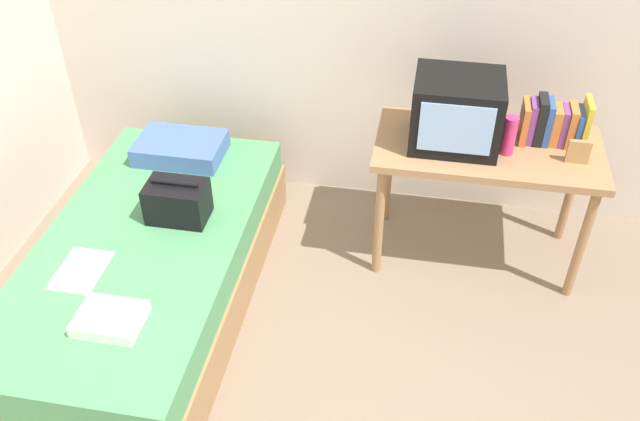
# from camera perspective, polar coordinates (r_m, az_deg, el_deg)

# --- Properties ---
(bed) EXTENTS (1.00, 2.00, 0.46)m
(bed) POSITION_cam_1_polar(r_m,az_deg,el_deg) (3.61, -14.22, -5.09)
(bed) COLOR #9E754C
(bed) RESTS_ON ground
(desk) EXTENTS (1.16, 0.60, 0.74)m
(desk) POSITION_cam_1_polar(r_m,az_deg,el_deg) (3.67, 13.75, 4.10)
(desk) COLOR #9E754C
(desk) RESTS_ON ground
(tv) EXTENTS (0.44, 0.39, 0.36)m
(tv) POSITION_cam_1_polar(r_m,az_deg,el_deg) (3.51, 11.35, 8.15)
(tv) COLOR black
(tv) RESTS_ON desk
(water_bottle) EXTENTS (0.07, 0.07, 0.21)m
(water_bottle) POSITION_cam_1_polar(r_m,az_deg,el_deg) (3.52, 15.55, 6.08)
(water_bottle) COLOR #E53372
(water_bottle) RESTS_ON desk
(book_row) EXTENTS (0.33, 0.17, 0.25)m
(book_row) POSITION_cam_1_polar(r_m,az_deg,el_deg) (3.68, 18.97, 6.93)
(book_row) COLOR #CC7233
(book_row) RESTS_ON desk
(picture_frame) EXTENTS (0.11, 0.02, 0.12)m
(picture_frame) POSITION_cam_1_polar(r_m,az_deg,el_deg) (3.58, 20.82, 4.62)
(picture_frame) COLOR #B27F4C
(picture_frame) RESTS_ON desk
(pillow) EXTENTS (0.49, 0.34, 0.11)m
(pillow) POSITION_cam_1_polar(r_m,az_deg,el_deg) (3.98, -11.59, 5.15)
(pillow) COLOR #4766AD
(pillow) RESTS_ON bed
(handbag) EXTENTS (0.30, 0.20, 0.23)m
(handbag) POSITION_cam_1_polar(r_m,az_deg,el_deg) (3.49, -11.84, 0.76)
(handbag) COLOR black
(handbag) RESTS_ON bed
(magazine) EXTENTS (0.21, 0.29, 0.01)m
(magazine) POSITION_cam_1_polar(r_m,az_deg,el_deg) (3.36, -19.38, -4.75)
(magazine) COLOR white
(magazine) RESTS_ON bed
(remote_dark) EXTENTS (0.04, 0.16, 0.02)m
(remote_dark) POSITION_cam_1_polar(r_m,az_deg,el_deg) (3.07, -17.40, -8.90)
(remote_dark) COLOR black
(remote_dark) RESTS_ON bed
(folded_towel) EXTENTS (0.28, 0.22, 0.05)m
(folded_towel) POSITION_cam_1_polar(r_m,az_deg,el_deg) (3.06, -17.17, -8.68)
(folded_towel) COLOR white
(folded_towel) RESTS_ON bed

